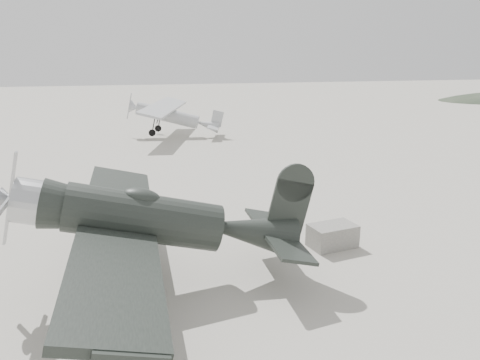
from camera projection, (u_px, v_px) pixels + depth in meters
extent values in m
plane|color=gray|center=(247.00, 230.00, 18.93)|extent=(160.00, 160.00, 0.00)
cylinder|color=black|center=(145.00, 219.00, 13.83)|extent=(4.55, 1.51, 1.44)
cone|color=black|center=(255.00, 209.00, 14.55)|extent=(2.69, 1.38, 1.34)
cylinder|color=#ACAEB1|center=(31.00, 228.00, 13.15)|extent=(0.94, 1.29, 1.28)
cone|color=#ACAEB1|center=(7.00, 230.00, 13.02)|extent=(0.37, 0.58, 0.58)
cube|color=#ACAEB1|center=(10.00, 230.00, 13.03)|extent=(0.06, 0.19, 2.67)
ellipsoid|color=black|center=(136.00, 200.00, 13.61)|extent=(1.14, 0.72, 0.47)
cube|color=black|center=(120.00, 233.00, 13.77)|extent=(2.34, 12.37, 0.23)
cube|color=black|center=(281.00, 206.00, 14.71)|extent=(1.19, 4.34, 0.10)
cube|color=black|center=(286.00, 179.00, 14.51)|extent=(1.24, 0.12, 1.85)
cylinder|color=black|center=(108.00, 301.00, 12.77)|extent=(0.70, 0.17, 0.70)
cylinder|color=black|center=(111.00, 258.00, 15.37)|extent=(0.70, 0.17, 0.70)
cylinder|color=#333333|center=(106.00, 278.00, 12.58)|extent=(0.11, 0.11, 1.44)
cylinder|color=#333333|center=(110.00, 239.00, 15.18)|extent=(0.11, 0.11, 1.44)
cylinder|color=black|center=(288.00, 220.00, 14.90)|extent=(0.23, 0.09, 0.23)
cylinder|color=#9A9D9F|center=(168.00, 115.00, 38.42)|extent=(5.22, 2.39, 1.08)
cone|color=#9A9D9F|center=(209.00, 116.00, 38.23)|extent=(1.97, 1.42, 0.98)
cone|color=#9A9D9F|center=(134.00, 115.00, 38.57)|extent=(0.84, 1.14, 1.02)
cube|color=#9A9D9F|center=(129.00, 115.00, 38.59)|extent=(0.08, 0.15, 2.16)
cube|color=#9A9D9F|center=(163.00, 108.00, 38.27)|extent=(4.66, 10.92, 0.18)
cube|color=#9A9D9F|center=(215.00, 115.00, 38.19)|extent=(1.74, 3.46, 0.08)
cube|color=#9A9D9F|center=(216.00, 107.00, 38.01)|extent=(0.87, 0.31, 1.28)
cylinder|color=black|center=(156.00, 135.00, 37.82)|extent=(0.57, 0.28, 0.55)
cylinder|color=black|center=(162.00, 131.00, 39.90)|extent=(0.57, 0.28, 0.55)
cylinder|color=#333333|center=(156.00, 129.00, 37.67)|extent=(0.11, 0.11, 1.18)
cylinder|color=#333333|center=(162.00, 124.00, 39.75)|extent=(0.11, 0.11, 1.18)
cylinder|color=black|center=(218.00, 119.00, 38.28)|extent=(0.19, 0.11, 0.18)
cube|color=slate|center=(332.00, 236.00, 17.24)|extent=(1.86, 1.37, 0.84)
cylinder|color=#333333|center=(154.00, 248.00, 15.85)|extent=(0.05, 0.05, 1.14)
cylinder|color=#333333|center=(153.00, 242.00, 16.34)|extent=(0.05, 0.05, 1.14)
cube|color=black|center=(154.00, 241.00, 16.06)|extent=(0.07, 0.79, 0.79)
cube|color=beige|center=(153.00, 240.00, 16.04)|extent=(0.03, 0.61, 0.16)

